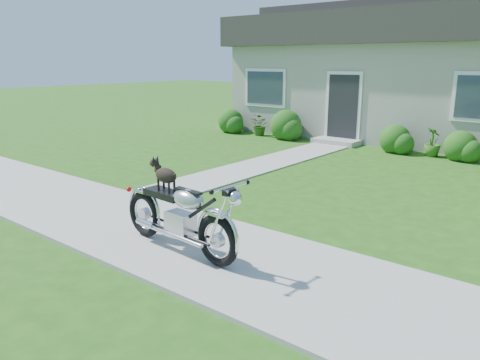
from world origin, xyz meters
name	(u,v)px	position (x,y,z in m)	size (l,w,h in m)	color
ground	(154,232)	(0.00, 0.00, 0.00)	(80.00, 80.00, 0.00)	#235114
sidewalk	(154,230)	(0.00, 0.00, 0.02)	(24.00, 2.20, 0.04)	#9E9B93
walkway	(267,163)	(-1.50, 5.00, 0.01)	(1.20, 8.00, 0.03)	#9E9B93
house	(428,72)	(0.00, 11.99, 2.16)	(12.60, 7.03, 4.50)	#A9A498
shrub_row	(368,135)	(-0.41, 8.50, 0.41)	(10.64, 1.05, 1.05)	#225516
potted_plant_left	(260,125)	(-4.37, 8.55, 0.37)	(0.67, 0.58, 0.75)	#294E14
potted_plant_right	(433,142)	(1.41, 8.55, 0.39)	(0.44, 0.44, 0.79)	#32681C
motorcycle_with_dog	(179,214)	(0.90, -0.31, 0.56)	(2.22, 0.60, 1.19)	black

